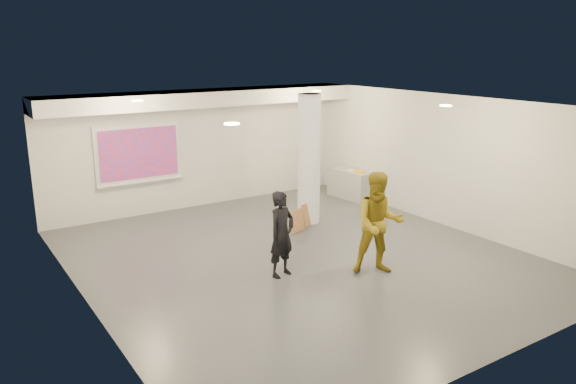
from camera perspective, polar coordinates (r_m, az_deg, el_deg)
floor at (r=11.11m, az=1.14°, el=-6.69°), size 8.00×9.00×0.01m
ceiling at (r=10.39m, az=1.23°, el=8.90°), size 8.00×9.00×0.01m
wall_back at (r=14.50m, az=-8.97°, el=4.40°), size 8.00×0.01×3.00m
wall_front at (r=7.56m, az=21.02°, el=-6.08°), size 8.00×0.01×3.00m
wall_left at (r=9.08m, az=-20.12°, el=-2.55°), size 0.01×9.00×3.00m
wall_right at (r=13.28m, az=15.57°, el=3.09°), size 0.01×9.00×3.00m
soffit_band at (r=13.83m, az=-8.23°, el=9.46°), size 8.00×1.10×0.36m
downlight_nw at (r=11.66m, az=-15.06°, el=8.94°), size 0.22×0.22×0.02m
downlight_ne at (r=13.69m, az=2.90°, el=10.21°), size 0.22×0.22×0.02m
downlight_sw at (r=7.99m, az=-5.73°, el=6.91°), size 0.22×0.22×0.02m
downlight_se at (r=10.74m, az=15.74°, el=8.44°), size 0.22×0.22×0.02m
column at (r=12.93m, az=2.14°, el=3.32°), size 0.52×0.52×3.00m
projection_screen at (r=13.88m, az=-14.92°, el=3.74°), size 2.10×0.13×1.42m
credenza at (r=15.38m, az=6.38°, el=0.83°), size 0.66×1.35×0.76m
papers_stack at (r=15.20m, az=6.47°, el=2.17°), size 0.26×0.33×0.02m
postit_pad at (r=15.08m, az=7.23°, el=2.07°), size 0.25×0.32×0.03m
cardboard_back at (r=13.02m, az=2.12°, el=-2.24°), size 0.48×0.29×0.52m
cardboard_front at (r=12.51m, az=0.87°, el=-2.99°), size 0.47×0.26×0.50m
woman at (r=10.03m, az=-0.64°, el=-4.31°), size 0.65×0.52×1.57m
man at (r=10.25m, az=9.22°, el=-3.16°), size 1.15×1.07×1.88m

